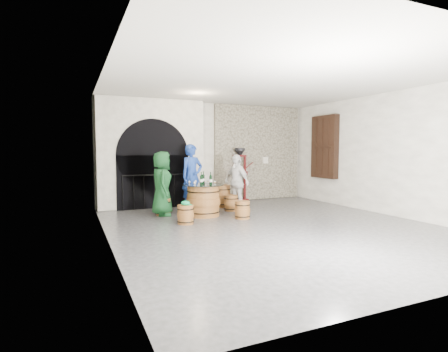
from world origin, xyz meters
name	(u,v)px	position (x,y,z in m)	size (l,w,h in m)	color
ground	(273,226)	(0.00, 0.00, 0.00)	(8.00, 8.00, 0.00)	#303033
wall_back	(208,153)	(0.00, 4.00, 1.60)	(8.00, 8.00, 0.00)	white
wall_left	(107,155)	(-3.50, 0.00, 1.60)	(8.00, 8.00, 0.00)	white
wall_right	(389,154)	(3.50, 0.00, 1.60)	(8.00, 8.00, 0.00)	white
ceiling	(275,80)	(0.00, 0.00, 3.20)	(8.00, 8.00, 0.00)	beige
stone_facing_panel	(258,153)	(1.80, 3.94, 1.60)	(3.20, 0.12, 3.18)	gray
arched_opening	(152,154)	(-1.90, 3.74, 1.58)	(3.10, 0.60, 3.19)	white
shuttered_window	(324,147)	(3.38, 2.40, 1.80)	(0.23, 1.10, 2.00)	black
barrel_table	(203,200)	(-0.99, 1.80, 0.40)	(1.06, 1.06, 0.82)	brown
barrel_stool_left	(163,207)	(-1.93, 2.29, 0.22)	(0.40, 0.40, 0.44)	brown
barrel_stool_far	(193,202)	(-0.91, 2.85, 0.22)	(0.40, 0.40, 0.44)	brown
barrel_stool_right	(231,203)	(-0.01, 2.20, 0.22)	(0.40, 0.40, 0.44)	brown
barrel_stool_near_right	(242,210)	(-0.23, 1.07, 0.22)	(0.40, 0.40, 0.44)	brown
barrel_stool_near_left	(185,215)	(-1.71, 1.03, 0.22)	(0.40, 0.40, 0.44)	brown
green_cap	(186,203)	(-1.71, 1.03, 0.48)	(0.24, 0.20, 0.11)	#0C8C4D
person_green	(162,184)	(-1.95, 2.30, 0.83)	(0.81, 0.53, 1.66)	#103B1A
person_blue	(192,177)	(-0.90, 2.97, 0.93)	(0.68, 0.45, 1.87)	navy
person_white	(236,182)	(0.18, 2.28, 0.79)	(0.92, 0.38, 1.58)	white
wine_bottle_left	(201,179)	(-1.05, 1.79, 0.95)	(0.08, 0.08, 0.32)	black
wine_bottle_center	(211,179)	(-0.83, 1.69, 0.95)	(0.08, 0.08, 0.32)	black
wine_bottle_right	(203,179)	(-0.91, 2.00, 0.95)	(0.08, 0.08, 0.32)	black
tasting_glass_a	(194,184)	(-1.30, 1.61, 0.86)	(0.05, 0.05, 0.10)	#B27622
tasting_glass_b	(209,182)	(-0.77, 1.94, 0.86)	(0.05, 0.05, 0.10)	#B27622
tasting_glass_c	(196,182)	(-1.14, 1.97, 0.86)	(0.05, 0.05, 0.10)	#B27622
tasting_glass_d	(208,182)	(-0.79, 2.02, 0.86)	(0.05, 0.05, 0.10)	#B27622
tasting_glass_e	(215,183)	(-0.75, 1.61, 0.86)	(0.05, 0.05, 0.10)	#B27622
tasting_glass_f	(189,183)	(-1.35, 1.84, 0.86)	(0.05, 0.05, 0.10)	#B27622
side_barrel	(223,196)	(0.04, 2.90, 0.33)	(0.50, 0.50, 0.66)	brown
corking_press	(240,171)	(0.97, 3.65, 1.03)	(0.72, 0.39, 1.76)	#520E0D
control_box	(265,160)	(2.05, 3.86, 1.35)	(0.18, 0.10, 0.22)	silver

